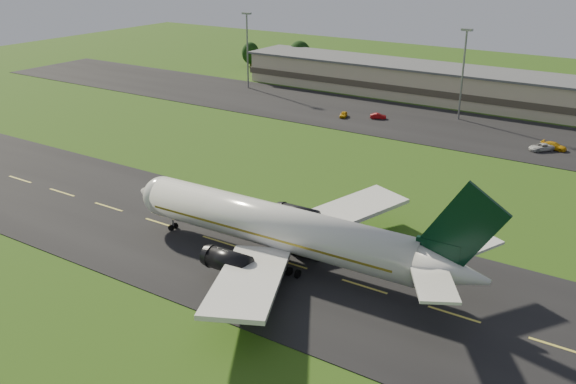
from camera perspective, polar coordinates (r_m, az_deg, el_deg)
The scene contains 11 objects.
ground at distance 88.08m, azimuth -6.07°, elevation -4.46°, with size 360.00×360.00×0.00m, color #214611.
taxiway at distance 88.06m, azimuth -6.07°, elevation -4.43°, with size 220.00×30.00×0.10m, color black.
apron at distance 147.15m, azimuth 12.00°, elevation 5.96°, with size 260.00×30.00×0.10m, color black.
airliner at distance 80.53m, azimuth -0.54°, elevation -3.26°, with size 51.27×42.17×15.57m.
terminal at distance 166.57m, azimuth 17.35°, elevation 8.65°, with size 145.00×16.00×8.40m.
light_mast_west at distance 177.98m, azimuth -3.65°, elevation 13.21°, with size 2.40×1.20×20.35m.
light_mast_centre at distance 150.12m, azimuth 15.35°, elevation 10.95°, with size 2.40×1.20×20.35m.
service_vehicle_a at distance 149.81m, azimuth 4.96°, elevation 6.89°, with size 1.44×3.59×1.22m, color #CD9A0C.
service_vehicle_b at distance 149.25m, azimuth 8.02°, elevation 6.70°, with size 1.28×3.66×1.21m, color #A30A0F.
service_vehicle_c at distance 134.35m, azimuth 21.59°, elevation 3.73°, with size 2.26×4.90×1.36m, color silver.
service_vehicle_d at distance 135.95m, azimuth 22.56°, elevation 3.80°, with size 1.99×4.89×1.42m, color #E2A30D.
Camera 1 is at (51.16, -60.52, 38.47)m, focal length 40.00 mm.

